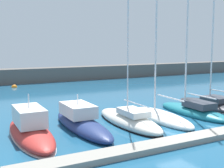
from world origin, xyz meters
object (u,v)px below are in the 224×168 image
object	(u,v)px
sailboat_ivory_third	(129,120)
motorboat_navy_second	(81,122)
sailboat_white_fourth	(162,117)
mooring_buoy_orange	(14,87)
motorboat_red_nearest	(30,129)
sailboat_teal_fifth	(193,109)
sailboat_charcoal_sixth	(216,105)

from	to	relation	value
sailboat_ivory_third	motorboat_navy_second	bearing A→B (deg)	81.19
motorboat_navy_second	sailboat_ivory_third	distance (m)	3.99
sailboat_white_fourth	mooring_buoy_orange	size ratio (longest dim) A/B	15.12
mooring_buoy_orange	sailboat_ivory_third	bearing A→B (deg)	-81.10
motorboat_navy_second	sailboat_white_fourth	size ratio (longest dim) A/B	0.74
motorboat_red_nearest	mooring_buoy_orange	world-z (taller)	motorboat_red_nearest
motorboat_navy_second	mooring_buoy_orange	xyz separation A→B (m)	(-0.26, 26.06, -0.54)
sailboat_white_fourth	sailboat_teal_fifth	distance (m)	4.08
sailboat_ivory_third	sailboat_teal_fifth	size ratio (longest dim) A/B	0.76
sailboat_ivory_third	sailboat_white_fourth	distance (m)	3.20
motorboat_navy_second	sailboat_ivory_third	xyz separation A→B (m)	(3.93, -0.69, -0.19)
sailboat_ivory_third	mooring_buoy_orange	distance (m)	27.08
mooring_buoy_orange	sailboat_charcoal_sixth	bearing A→B (deg)	-58.82
sailboat_teal_fifth	sailboat_charcoal_sixth	bearing A→B (deg)	-75.89
sailboat_charcoal_sixth	mooring_buoy_orange	world-z (taller)	sailboat_charcoal_sixth
motorboat_navy_second	sailboat_teal_fifth	bearing A→B (deg)	-91.68
motorboat_navy_second	sailboat_teal_fifth	size ratio (longest dim) A/B	0.50
sailboat_teal_fifth	mooring_buoy_orange	size ratio (longest dim) A/B	22.20
sailboat_teal_fifth	mooring_buoy_orange	xyz separation A→B (m)	(-11.44, 26.51, -0.44)
sailboat_charcoal_sixth	motorboat_red_nearest	bearing A→B (deg)	91.39
motorboat_red_nearest	sailboat_charcoal_sixth	distance (m)	19.25
sailboat_ivory_third	sailboat_white_fourth	xyz separation A→B (m)	(3.19, -0.22, -0.05)
motorboat_red_nearest	motorboat_navy_second	distance (m)	4.02
motorboat_navy_second	motorboat_red_nearest	bearing A→B (deg)	96.38
sailboat_teal_fifth	motorboat_red_nearest	bearing A→B (deg)	91.39
motorboat_red_nearest	sailboat_white_fourth	xyz separation A→B (m)	(11.12, -0.51, -0.26)
sailboat_ivory_third	sailboat_charcoal_sixth	world-z (taller)	sailboat_charcoal_sixth
motorboat_red_nearest	sailboat_white_fourth	world-z (taller)	sailboat_white_fourth
motorboat_navy_second	mooring_buoy_orange	world-z (taller)	motorboat_navy_second
mooring_buoy_orange	motorboat_navy_second	bearing A→B (deg)	-89.42
sailboat_teal_fifth	motorboat_navy_second	bearing A→B (deg)	89.26
motorboat_red_nearest	sailboat_charcoal_sixth	world-z (taller)	sailboat_charcoal_sixth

